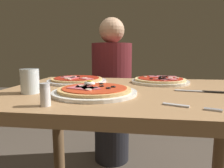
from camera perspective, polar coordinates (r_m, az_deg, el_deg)
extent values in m
cube|color=#9E754C|center=(0.86, 6.21, -2.82)|extent=(1.10, 0.76, 0.04)
cylinder|color=brown|center=(1.39, -14.88, -14.85)|extent=(0.07, 0.07, 0.71)
cylinder|color=brown|center=(1.37, 28.11, -15.93)|extent=(0.07, 0.07, 0.71)
cylinder|color=white|center=(0.76, -4.89, -2.35)|extent=(0.32, 0.32, 0.01)
cylinder|color=tan|center=(0.76, -4.90, -1.53)|extent=(0.27, 0.27, 0.01)
cylinder|color=red|center=(0.76, -4.90, -1.05)|extent=(0.24, 0.24, 0.00)
torus|color=black|center=(0.74, -4.57, -1.08)|extent=(0.02, 0.02, 0.00)
torus|color=black|center=(0.80, -6.55, -0.28)|extent=(0.02, 0.02, 0.00)
torus|color=black|center=(0.83, -3.08, 0.08)|extent=(0.02, 0.02, 0.00)
torus|color=black|center=(0.76, 0.34, -0.76)|extent=(0.02, 0.02, 0.00)
torus|color=black|center=(0.77, -2.94, -0.58)|extent=(0.02, 0.02, 0.00)
torus|color=black|center=(0.73, -1.07, -1.15)|extent=(0.02, 0.02, 0.00)
cube|color=#C65B66|center=(0.73, -5.97, -1.23)|extent=(0.08, 0.08, 0.00)
cube|color=#C65B66|center=(0.75, -8.25, -1.07)|extent=(0.12, 0.10, 0.00)
cube|color=#D16B70|center=(0.78, -8.41, -0.59)|extent=(0.06, 0.09, 0.00)
cylinder|color=beige|center=(0.70, -6.63, -1.57)|extent=(0.02, 0.02, 0.00)
cylinder|color=beige|center=(0.78, -8.61, -0.59)|extent=(0.02, 0.02, 0.00)
ellipsoid|color=white|center=(0.78, -6.34, 0.08)|extent=(0.04, 0.03, 0.02)
cylinder|color=yellow|center=(0.78, -6.35, 0.80)|extent=(0.02, 0.02, 0.00)
cylinder|color=white|center=(1.08, -9.84, 0.81)|extent=(0.31, 0.31, 0.01)
cylinder|color=tan|center=(1.08, -9.85, 1.39)|extent=(0.27, 0.27, 0.01)
cylinder|color=#A82314|center=(1.08, -9.86, 1.73)|extent=(0.23, 0.23, 0.00)
torus|color=black|center=(1.11, -10.73, 2.09)|extent=(0.02, 0.02, 0.00)
torus|color=black|center=(1.05, -11.86, 1.68)|extent=(0.02, 0.02, 0.00)
torus|color=black|center=(1.05, -11.55, 1.69)|extent=(0.02, 0.02, 0.00)
torus|color=black|center=(1.07, -10.81, 1.85)|extent=(0.02, 0.02, 0.00)
torus|color=black|center=(1.12, -9.47, 2.16)|extent=(0.02, 0.02, 0.00)
torus|color=black|center=(1.10, -13.83, 1.92)|extent=(0.02, 0.02, 0.00)
cube|color=#D16B70|center=(1.01, -7.24, 1.53)|extent=(0.08, 0.08, 0.00)
cube|color=#C65B66|center=(1.04, -11.25, 1.63)|extent=(0.06, 0.08, 0.00)
cube|color=#D16B70|center=(1.09, -12.05, 1.92)|extent=(0.08, 0.07, 0.00)
cylinder|color=beige|center=(1.12, -10.70, 2.14)|extent=(0.03, 0.03, 0.00)
cylinder|color=beige|center=(1.03, -12.51, 1.55)|extent=(0.03, 0.03, 0.00)
cylinder|color=beige|center=(1.03, -7.67, 1.67)|extent=(0.03, 0.03, 0.00)
cylinder|color=beige|center=(1.00, -11.91, 1.32)|extent=(0.02, 0.02, 0.00)
cylinder|color=silver|center=(1.08, 13.34, 0.68)|extent=(0.29, 0.29, 0.01)
cylinder|color=#E5C17F|center=(1.07, 13.36, 1.26)|extent=(0.26, 0.26, 0.01)
cylinder|color=#A82314|center=(1.07, 13.38, 1.60)|extent=(0.23, 0.23, 0.00)
torus|color=black|center=(1.10, 13.41, 1.93)|extent=(0.02, 0.02, 0.00)
torus|color=black|center=(1.12, 13.94, 2.07)|extent=(0.02, 0.02, 0.00)
torus|color=black|center=(1.07, 14.52, 1.72)|extent=(0.02, 0.02, 0.00)
torus|color=black|center=(1.01, 11.00, 1.45)|extent=(0.02, 0.02, 0.00)
torus|color=black|center=(1.05, 13.43, 1.61)|extent=(0.02, 0.02, 0.00)
torus|color=black|center=(1.14, 12.04, 2.22)|extent=(0.02, 0.02, 0.00)
cube|color=#C65B66|center=(1.13, 12.97, 2.09)|extent=(0.11, 0.07, 0.00)
cube|color=#C65B66|center=(1.02, 15.31, 1.33)|extent=(0.09, 0.06, 0.00)
cube|color=#D16B70|center=(1.13, 15.56, 2.01)|extent=(0.09, 0.05, 0.00)
cube|color=#D16B70|center=(1.01, 14.08, 1.31)|extent=(0.08, 0.08, 0.00)
cylinder|color=beige|center=(1.08, 17.83, 1.64)|extent=(0.02, 0.02, 0.00)
cylinder|color=beige|center=(1.07, 16.17, 1.66)|extent=(0.02, 0.02, 0.00)
cylinder|color=beige|center=(1.10, 9.33, 2.09)|extent=(0.02, 0.02, 0.00)
cylinder|color=silver|center=(0.83, -22.12, 0.75)|extent=(0.07, 0.07, 0.09)
cylinder|color=silver|center=(0.83, -22.00, -1.33)|extent=(0.06, 0.06, 0.03)
cube|color=silver|center=(0.62, 17.51, -5.70)|extent=(0.07, 0.04, 0.00)
cube|color=silver|center=(0.60, 26.57, -6.65)|extent=(0.04, 0.02, 0.00)
cube|color=silver|center=(0.60, 26.60, -6.55)|extent=(0.04, 0.02, 0.00)
cube|color=silver|center=(0.61, 26.62, -6.44)|extent=(0.04, 0.02, 0.00)
cube|color=silver|center=(0.61, 26.64, -6.34)|extent=(0.04, 0.02, 0.00)
cube|color=silver|center=(0.87, 20.88, -1.76)|extent=(0.11, 0.04, 0.00)
cube|color=black|center=(0.88, 27.09, -2.03)|extent=(0.09, 0.03, 0.01)
cylinder|color=white|center=(0.61, -18.28, -3.41)|extent=(0.03, 0.03, 0.05)
cylinder|color=silver|center=(0.61, -18.43, -0.33)|extent=(0.03, 0.03, 0.01)
cylinder|color=black|center=(1.77, -0.06, -13.71)|extent=(0.29, 0.29, 0.46)
cylinder|color=maroon|center=(1.65, -0.07, 2.27)|extent=(0.32, 0.32, 0.52)
sphere|color=tan|center=(1.64, -0.07, 14.84)|extent=(0.20, 0.20, 0.20)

